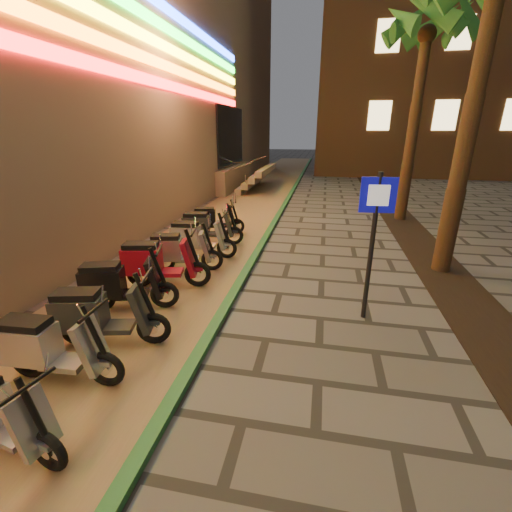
% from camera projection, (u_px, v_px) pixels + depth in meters
% --- Properties ---
extents(parking_strip, '(3.40, 60.00, 0.01)m').
position_uv_depth(parking_strip, '(225.00, 224.00, 12.04)').
color(parking_strip, '#8C7251').
rests_on(parking_strip, ground).
extents(green_curb, '(0.18, 60.00, 0.10)m').
position_uv_depth(green_curb, '(272.00, 226.00, 11.72)').
color(green_curb, '#266532').
rests_on(green_curb, ground).
extents(planting_strip, '(1.20, 40.00, 0.02)m').
position_uv_depth(planting_strip, '(473.00, 310.00, 6.32)').
color(planting_strip, black).
rests_on(planting_strip, ground).
extents(palm_d, '(2.97, 3.02, 7.16)m').
position_uv_depth(palm_d, '(427.00, 34.00, 10.70)').
color(palm_d, '#472D19').
rests_on(palm_d, ground).
extents(pedestrian_sign, '(0.56, 0.11, 2.53)m').
position_uv_depth(pedestrian_sign, '(374.00, 228.00, 5.53)').
color(pedestrian_sign, black).
rests_on(pedestrian_sign, ground).
extents(scooter_6, '(1.64, 0.58, 1.16)m').
position_uv_depth(scooter_6, '(47.00, 348.00, 4.40)').
color(scooter_6, black).
rests_on(scooter_6, ground).
extents(scooter_7, '(1.71, 0.81, 1.20)m').
position_uv_depth(scooter_7, '(98.00, 315.00, 5.14)').
color(scooter_7, black).
rests_on(scooter_7, ground).
extents(scooter_8, '(1.69, 0.89, 1.20)m').
position_uv_depth(scooter_8, '(118.00, 284.00, 6.17)').
color(scooter_8, black).
rests_on(scooter_8, ground).
extents(scooter_9, '(1.81, 0.81, 1.27)m').
position_uv_depth(scooter_9, '(156.00, 262.00, 7.10)').
color(scooter_9, black).
rests_on(scooter_9, ground).
extents(scooter_10, '(1.65, 0.79, 1.16)m').
position_uv_depth(scooter_10, '(178.00, 251.00, 7.93)').
color(scooter_10, black).
rests_on(scooter_10, ground).
extents(scooter_11, '(1.71, 0.60, 1.20)m').
position_uv_depth(scooter_11, '(196.00, 238.00, 8.82)').
color(scooter_11, black).
rests_on(scooter_11, ground).
extents(scooter_12, '(1.73, 0.76, 1.22)m').
position_uv_depth(scooter_12, '(205.00, 227.00, 9.80)').
color(scooter_12, black).
rests_on(scooter_12, ground).
extents(scooter_13, '(1.58, 0.79, 1.12)m').
position_uv_depth(scooter_13, '(213.00, 219.00, 10.77)').
color(scooter_13, black).
rests_on(scooter_13, ground).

